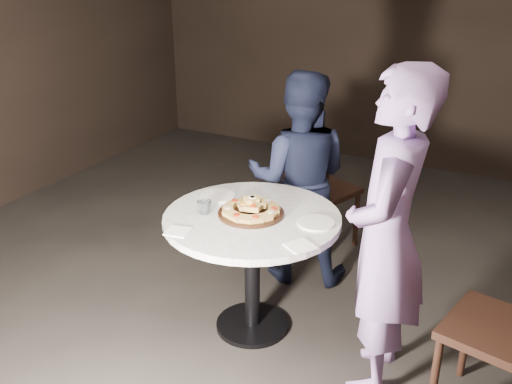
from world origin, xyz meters
TOP-DOWN VIEW (x-y plane):
  - floor at (0.00, 0.00)m, footprint 7.00×7.00m
  - table at (-0.03, 0.04)m, footprint 1.28×1.28m
  - serving_board at (-0.04, 0.04)m, footprint 0.48×0.48m
  - focaccia_pile at (-0.04, 0.05)m, footprint 0.35×0.35m
  - plate_left at (-0.35, 0.18)m, footprint 0.29×0.29m
  - plate_right at (0.34, 0.10)m, footprint 0.27×0.27m
  - water_glass at (-0.29, -0.07)m, footprint 0.09×0.09m
  - napkin_near at (-0.29, -0.34)m, footprint 0.15×0.15m
  - napkin_far at (0.37, -0.19)m, footprint 0.19×0.19m
  - chair_far at (-0.09, 1.18)m, footprint 0.59×0.60m
  - diner_navy at (-0.05, 0.77)m, footprint 0.87×0.77m
  - diner_teal at (0.79, -0.06)m, footprint 0.49×0.69m

SIDE VIEW (x-z plane):
  - floor at x=0.00m, z-range 0.00..0.00m
  - chair_far at x=-0.09m, z-range 0.07..1.04m
  - table at x=-0.03m, z-range 0.25..1.03m
  - diner_navy at x=-0.05m, z-range 0.00..1.51m
  - napkin_near at x=-0.29m, z-range 0.79..0.79m
  - napkin_far at x=0.37m, z-range 0.79..0.79m
  - plate_right at x=0.34m, z-range 0.79..0.80m
  - plate_left at x=-0.35m, z-range 0.79..0.80m
  - serving_board at x=-0.04m, z-range 0.79..0.80m
  - water_glass at x=-0.29m, z-range 0.79..0.86m
  - focaccia_pile at x=-0.04m, z-range 0.78..0.88m
  - diner_teal at x=0.79m, z-range 0.00..1.76m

